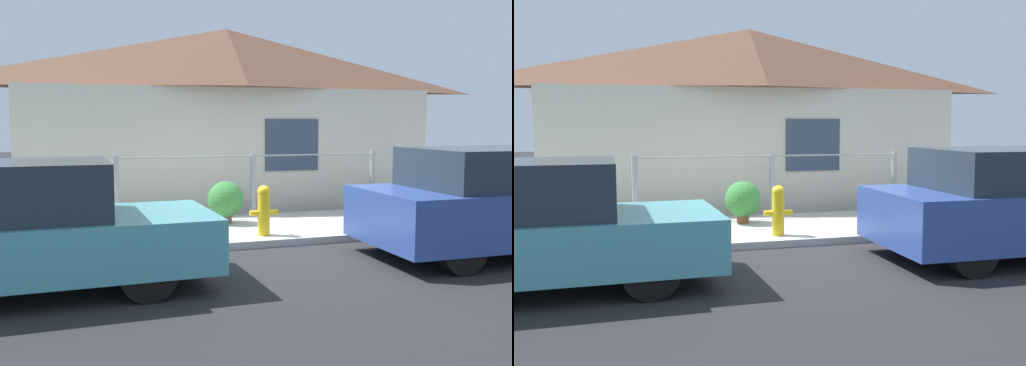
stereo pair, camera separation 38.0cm
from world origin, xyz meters
The scene contains 9 objects.
ground_plane centered at (0.00, 0.00, 0.00)m, with size 60.00×60.00×0.00m, color #262628.
sidewalk centered at (0.00, 1.16, 0.05)m, with size 24.00×2.31×0.11m.
house centered at (0.00, 3.88, 2.88)m, with size 8.50×2.23×3.67m.
fence centered at (0.00, 2.16, 0.73)m, with size 4.90×0.10×1.13m.
car_right centered at (2.35, -1.29, 0.71)m, with size 3.77×1.79×1.44m.
fire_hydrant centered at (-0.40, 0.39, 0.50)m, with size 0.43×0.19×0.75m.
potted_plant_near_hydrant centered at (-0.68, 1.53, 0.50)m, with size 0.60×0.60×0.70m.
potted_plant_by_fence centered at (-3.95, 1.32, 0.40)m, with size 0.39×0.39×0.56m.
potted_plant_corner centered at (2.40, 1.81, 0.42)m, with size 0.37×0.37×0.53m.
Camera 2 is at (-2.70, -7.62, 1.77)m, focal length 40.00 mm.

